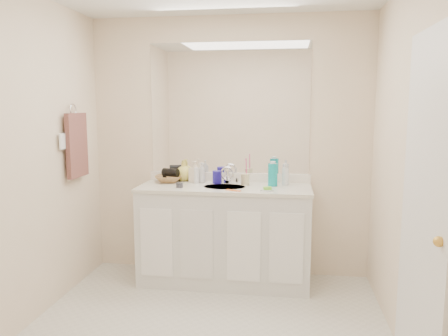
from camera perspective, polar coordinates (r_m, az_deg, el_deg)
wall_back at (r=4.09m, az=0.66°, el=2.72°), size 2.60×0.02×2.40m
wall_front at (r=1.59m, az=-12.15°, el=-6.15°), size 2.60×0.02×2.40m
wall_left at (r=3.33m, az=-25.43°, el=0.67°), size 0.02×2.60×2.40m
wall_right at (r=2.87m, az=23.52°, el=-0.30°), size 0.02×2.60×2.40m
vanity_cabinet at (r=3.98m, az=0.11°, el=-8.85°), size 1.50×0.55×0.85m
countertop at (r=3.87m, az=0.11°, el=-2.61°), size 1.52×0.57×0.03m
backsplash at (r=4.12m, az=0.63°, el=-1.19°), size 1.52×0.03×0.08m
sink_basin at (r=3.85m, az=0.07°, el=-2.62°), size 0.37×0.37×0.02m
faucet at (r=4.02m, az=0.44°, el=-1.21°), size 0.02×0.02×0.11m
mirror at (r=4.07m, az=0.66°, el=7.76°), size 1.48×0.01×1.20m
blue_mug at (r=4.00m, az=-0.91°, el=-1.20°), size 0.09×0.09×0.12m
tan_cup at (r=3.93m, az=2.78°, el=-1.48°), size 0.09×0.09×0.10m
toothbrush at (r=3.91m, az=2.94°, el=-0.06°), size 0.02×0.04×0.18m
mouthwash_bottle at (r=3.89m, az=6.39°, el=-0.88°), size 0.10×0.10×0.20m
clear_pump_bottle at (r=3.95m, az=8.02°, el=-1.11°), size 0.07×0.07×0.16m
soap_dish at (r=3.67m, az=5.69°, el=-2.91°), size 0.12×0.11×0.01m
green_soap at (r=3.67m, az=5.70°, el=-2.63°), size 0.08×0.06×0.02m
orange_comb at (r=3.67m, az=1.23°, el=-2.93°), size 0.13×0.07×0.01m
dark_jar at (r=3.82m, az=-5.82°, el=-2.24°), size 0.08×0.08×0.04m
extra_white_bottle at (r=4.01m, az=-3.63°, el=-0.99°), size 0.06×0.06×0.14m
soap_bottle_white at (r=4.06m, az=-2.94°, el=-0.58°), size 0.07×0.08×0.18m
soap_bottle_cream at (r=4.08m, az=-3.82°, el=-0.47°), size 0.11×0.12×0.19m
soap_bottle_yellow at (r=4.15m, az=-5.29°, el=-0.34°), size 0.19×0.19×0.19m
wicker_basket at (r=4.11m, az=-7.24°, el=-1.40°), size 0.28×0.28×0.06m
hair_dryer at (r=4.09m, az=-6.99°, el=-0.59°), size 0.17×0.12×0.08m
towel_ring at (r=3.96m, az=-19.12°, el=7.16°), size 0.01×0.11×0.11m
hand_towel at (r=3.96m, az=-18.66°, el=2.83°), size 0.04×0.32×0.55m
switch_plate at (r=3.79m, az=-20.36°, el=3.29°), size 0.01×0.08×0.13m
door at (r=2.62m, az=24.71°, el=-5.59°), size 0.02×0.82×2.00m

